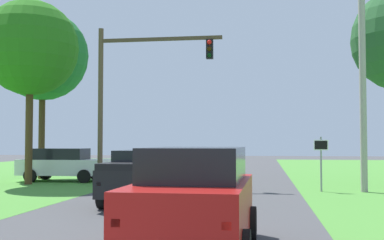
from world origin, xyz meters
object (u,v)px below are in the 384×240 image
keep_moving_sign (321,156)px  pickup_truck_lead (147,176)px  extra_tree_1 (43,56)px  extra_tree_2 (30,48)px  crossing_suv_far (63,164)px  traffic_light (131,83)px  red_suv_near (195,198)px  utility_pole_right (363,75)px

keep_moving_sign → pickup_truck_lead: bearing=-141.4°
extra_tree_1 → extra_tree_2: size_ratio=1.06×
pickup_truck_lead → keep_moving_sign: size_ratio=2.17×
keep_moving_sign → crossing_suv_far: (-12.93, 3.59, -0.56)m
traffic_light → keep_moving_sign: traffic_light is taller
red_suv_near → keep_moving_sign: (3.67, 11.92, 0.44)m
red_suv_near → traffic_light: traffic_light is taller
red_suv_near → extra_tree_1: (-11.25, 17.10, 6.01)m
traffic_light → crossing_suv_far: size_ratio=1.61×
crossing_suv_far → utility_pole_right: (14.68, -3.50, 3.96)m
utility_pole_right → extra_tree_2: size_ratio=1.07×
keep_moving_sign → extra_tree_2: 14.89m
keep_moving_sign → utility_pole_right: (1.75, 0.09, 3.40)m
extra_tree_2 → extra_tree_1: bearing=106.5°
crossing_suv_far → utility_pole_right: bearing=-13.4°
extra_tree_2 → crossing_suv_far: bearing=66.0°
pickup_truck_lead → keep_moving_sign: bearing=38.6°
pickup_truck_lead → keep_moving_sign: keep_moving_sign is taller
red_suv_near → extra_tree_1: size_ratio=0.46×
pickup_truck_lead → red_suv_near: bearing=-69.3°
traffic_light → keep_moving_sign: bearing=-9.0°
pickup_truck_lead → traffic_light: bearing=110.3°
keep_moving_sign → extra_tree_2: extra_tree_2 is taller
red_suv_near → crossing_suv_far: red_suv_near is taller
keep_moving_sign → extra_tree_1: extra_tree_1 is taller
red_suv_near → utility_pole_right: utility_pole_right is taller
traffic_light → utility_pole_right: utility_pole_right is taller
traffic_light → keep_moving_sign: 9.39m
keep_moving_sign → utility_pole_right: bearing=2.9°
traffic_light → pickup_truck_lead: bearing=-69.7°
utility_pole_right → extra_tree_1: size_ratio=1.01×
extra_tree_1 → red_suv_near: bearing=-56.7°
traffic_light → extra_tree_1: size_ratio=0.78×
extra_tree_2 → red_suv_near: bearing=-52.9°
crossing_suv_far → utility_pole_right: 15.60m
keep_moving_sign → extra_tree_2: (-13.84, 1.54, 5.27)m
crossing_suv_far → extra_tree_2: (-0.91, -2.05, 5.83)m
traffic_light → extra_tree_2: size_ratio=0.83×
red_suv_near → crossing_suv_far: bearing=120.8°
pickup_truck_lead → extra_tree_2: 11.57m
pickup_truck_lead → crossing_suv_far: 10.87m
extra_tree_1 → crossing_suv_far: bearing=-38.7°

